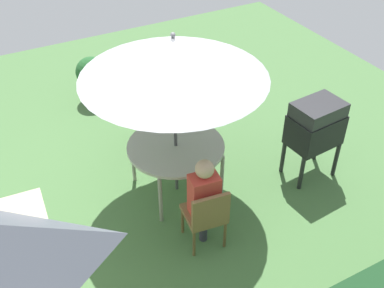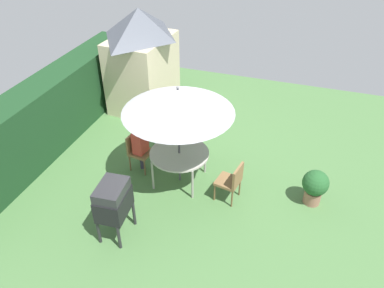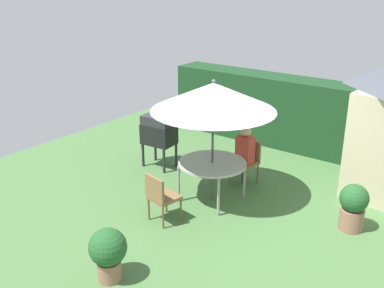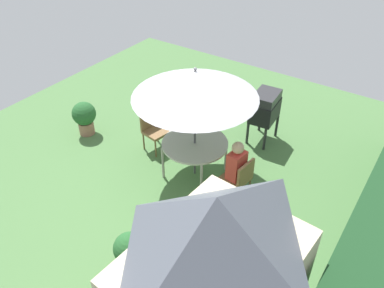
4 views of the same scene
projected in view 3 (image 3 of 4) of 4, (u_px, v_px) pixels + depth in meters
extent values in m
plane|color=#47703D|center=(226.00, 202.00, 8.53)|extent=(11.00, 11.00, 0.00)
cube|color=#193D1E|center=(306.00, 116.00, 10.83)|extent=(7.25, 0.87, 1.73)
cylinder|color=#B2ADA3|center=(212.00, 163.00, 8.39)|extent=(1.29, 1.29, 0.04)
cylinder|color=gray|center=(179.00, 184.00, 8.45)|extent=(0.05, 0.05, 0.73)
cylinder|color=gray|center=(218.00, 197.00, 7.94)|extent=(0.05, 0.05, 0.73)
cylinder|color=gray|center=(206.00, 168.00, 9.12)|extent=(0.05, 0.05, 0.73)
cylinder|color=gray|center=(245.00, 180.00, 8.62)|extent=(0.05, 0.05, 0.73)
cylinder|color=#4C4C51|center=(213.00, 144.00, 8.25)|extent=(0.04, 0.04, 2.29)
cone|color=gray|center=(213.00, 97.00, 7.94)|extent=(2.28, 2.28, 0.50)
sphere|color=#4C4C51|center=(214.00, 81.00, 7.84)|extent=(0.06, 0.06, 0.06)
cube|color=black|center=(159.00, 134.00, 9.86)|extent=(0.74, 0.56, 0.45)
cube|color=#2B2B2E|center=(159.00, 120.00, 9.75)|extent=(0.70, 0.53, 0.20)
cylinder|color=#262628|center=(143.00, 155.00, 10.06)|extent=(0.06, 0.06, 0.55)
cylinder|color=#262628|center=(164.00, 161.00, 9.71)|extent=(0.06, 0.06, 0.55)
cylinder|color=#262628|center=(155.00, 149.00, 10.37)|extent=(0.06, 0.06, 0.55)
cylinder|color=#262628|center=(176.00, 155.00, 10.02)|extent=(0.06, 0.06, 0.55)
cube|color=olive|center=(244.00, 163.00, 9.17)|extent=(0.52, 0.52, 0.06)
cube|color=olive|center=(251.00, 150.00, 9.23)|extent=(0.46, 0.11, 0.45)
cylinder|color=brown|center=(258.00, 173.00, 9.25)|extent=(0.04, 0.04, 0.45)
cylinder|color=brown|center=(242.00, 168.00, 9.51)|extent=(0.04, 0.04, 0.45)
cylinder|color=brown|center=(246.00, 179.00, 8.98)|extent=(0.04, 0.04, 0.45)
cylinder|color=brown|center=(230.00, 173.00, 9.24)|extent=(0.04, 0.04, 0.45)
cube|color=olive|center=(164.00, 197.00, 7.76)|extent=(0.54, 0.54, 0.06)
cube|color=olive|center=(155.00, 189.00, 7.55)|extent=(0.46, 0.13, 0.45)
cylinder|color=brown|center=(149.00, 208.00, 7.85)|extent=(0.04, 0.04, 0.45)
cylinder|color=brown|center=(163.00, 217.00, 7.58)|extent=(0.04, 0.04, 0.45)
cylinder|color=brown|center=(166.00, 201.00, 8.11)|extent=(0.04, 0.04, 0.45)
cylinder|color=brown|center=(181.00, 209.00, 7.83)|extent=(0.04, 0.04, 0.45)
cylinder|color=#936651|center=(110.00, 270.00, 6.33)|extent=(0.35, 0.35, 0.30)
sphere|color=#235628|center=(108.00, 247.00, 6.20)|extent=(0.54, 0.54, 0.54)
cylinder|color=#936651|center=(351.00, 219.00, 7.58)|extent=(0.40, 0.40, 0.38)
sphere|color=#235628|center=(354.00, 198.00, 7.43)|extent=(0.48, 0.48, 0.48)
cube|color=#CC3D33|center=(245.00, 149.00, 9.06)|extent=(0.37, 0.28, 0.55)
sphere|color=tan|center=(246.00, 131.00, 8.92)|extent=(0.22, 0.22, 0.22)
cylinder|color=#383347|center=(244.00, 172.00, 9.24)|extent=(0.10, 0.10, 0.48)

